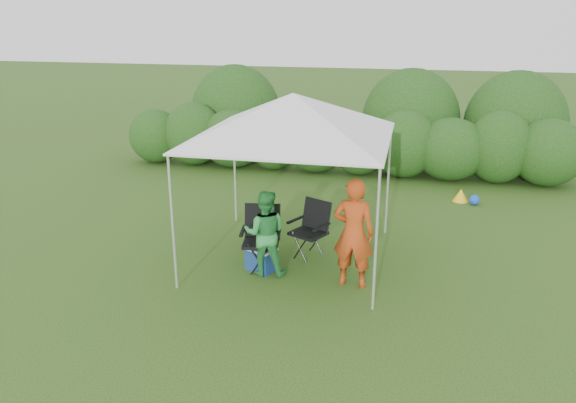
% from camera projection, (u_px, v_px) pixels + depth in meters
% --- Properties ---
extents(ground, '(70.00, 70.00, 0.00)m').
position_uv_depth(ground, '(286.00, 269.00, 9.27)').
color(ground, '#35581B').
extents(hedge, '(11.83, 1.53, 1.80)m').
position_uv_depth(hedge, '(343.00, 142.00, 14.52)').
color(hedge, '#244E18').
rests_on(hedge, ground).
extents(canopy, '(3.10, 3.10, 2.83)m').
position_uv_depth(canopy, '(293.00, 116.00, 8.94)').
color(canopy, silver).
rests_on(canopy, ground).
extents(chair_right, '(0.75, 0.73, 0.98)m').
position_uv_depth(chair_right, '(312.00, 225.00, 9.66)').
color(chair_right, black).
rests_on(chair_right, ground).
extents(chair_left, '(0.71, 0.66, 1.04)m').
position_uv_depth(chair_left, '(262.00, 233.00, 9.22)').
color(chair_left, black).
rests_on(chair_left, ground).
extents(man, '(0.66, 0.47, 1.73)m').
position_uv_depth(man, '(354.00, 233.00, 8.48)').
color(man, '#C24116').
rests_on(man, ground).
extents(woman, '(0.75, 0.61, 1.41)m').
position_uv_depth(woman, '(265.00, 233.00, 8.91)').
color(woman, green).
rests_on(woman, ground).
extents(cooler, '(0.57, 0.51, 0.40)m').
position_uv_depth(cooler, '(261.00, 259.00, 9.20)').
color(cooler, navy).
rests_on(cooler, ground).
extents(bottle, '(0.07, 0.07, 0.25)m').
position_uv_depth(bottle, '(264.00, 242.00, 9.04)').
color(bottle, '#592D0C').
rests_on(bottle, cooler).
extents(lawn_toy, '(0.57, 0.47, 0.28)m').
position_uv_depth(lawn_toy, '(464.00, 196.00, 12.51)').
color(lawn_toy, yellow).
rests_on(lawn_toy, ground).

